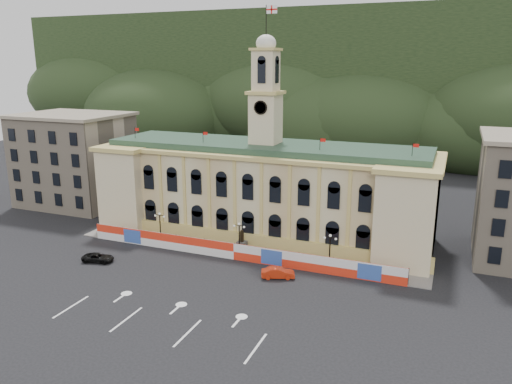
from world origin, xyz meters
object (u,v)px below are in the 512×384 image
at_px(red_sedan, 278,273).
at_px(statue, 242,245).
at_px(black_suv, 98,258).
at_px(lamp_center, 239,236).

bearing_deg(red_sedan, statue, 28.59).
relative_size(red_sedan, black_suv, 0.97).
xyz_separation_m(lamp_center, black_suv, (-18.19, -10.36, -2.44)).
bearing_deg(black_suv, red_sedan, -94.00).
relative_size(lamp_center, red_sedan, 1.07).
xyz_separation_m(statue, red_sedan, (8.32, -6.82, -0.44)).
bearing_deg(statue, black_suv, -148.02).
xyz_separation_m(lamp_center, red_sedan, (8.32, -5.82, -2.32)).
bearing_deg(lamp_center, red_sedan, -35.00).
xyz_separation_m(statue, lamp_center, (0.00, -1.00, 1.89)).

